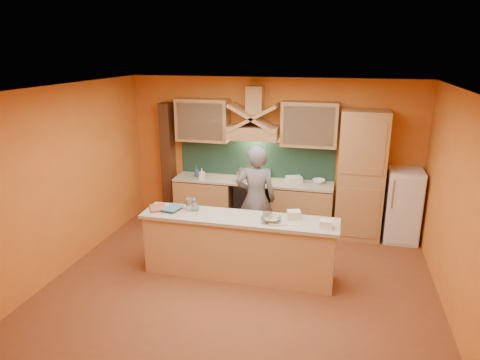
% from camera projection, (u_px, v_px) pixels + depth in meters
% --- Properties ---
extents(floor, '(5.50, 5.00, 0.01)m').
position_uv_depth(floor, '(240.00, 285.00, 6.20)').
color(floor, brown).
rests_on(floor, ground).
extents(ceiling, '(5.50, 5.00, 0.01)m').
position_uv_depth(ceiling, '(240.00, 89.00, 5.38)').
color(ceiling, white).
rests_on(ceiling, wall_back).
extents(wall_back, '(5.50, 0.02, 2.80)m').
position_uv_depth(wall_back, '(272.00, 153.00, 8.11)').
color(wall_back, orange).
rests_on(wall_back, floor).
extents(wall_front, '(5.50, 0.02, 2.80)m').
position_uv_depth(wall_front, '(168.00, 292.00, 3.47)').
color(wall_front, orange).
rests_on(wall_front, floor).
extents(wall_left, '(0.02, 5.00, 2.80)m').
position_uv_depth(wall_left, '(63.00, 180.00, 6.42)').
color(wall_left, orange).
rests_on(wall_left, floor).
extents(wall_right, '(0.02, 5.00, 2.80)m').
position_uv_depth(wall_right, '(461.00, 212.00, 5.17)').
color(wall_right, orange).
rests_on(wall_right, floor).
extents(base_cabinet_left, '(1.10, 0.60, 0.86)m').
position_uv_depth(base_cabinet_left, '(205.00, 201.00, 8.40)').
color(base_cabinet_left, tan).
rests_on(base_cabinet_left, floor).
extents(base_cabinet_right, '(1.10, 0.60, 0.86)m').
position_uv_depth(base_cabinet_right, '(302.00, 209.00, 7.97)').
color(base_cabinet_right, tan).
rests_on(base_cabinet_right, floor).
extents(counter_top, '(3.00, 0.62, 0.04)m').
position_uv_depth(counter_top, '(253.00, 181.00, 8.05)').
color(counter_top, '#BCB29F').
rests_on(counter_top, base_cabinet_left).
extents(stove, '(0.60, 0.58, 0.90)m').
position_uv_depth(stove, '(252.00, 204.00, 8.18)').
color(stove, black).
rests_on(stove, floor).
extents(backsplash, '(3.00, 0.03, 0.70)m').
position_uv_depth(backsplash, '(256.00, 160.00, 8.21)').
color(backsplash, '#173329').
rests_on(backsplash, wall_back).
extents(range_hood, '(0.92, 0.50, 0.24)m').
position_uv_depth(range_hood, '(254.00, 133.00, 7.82)').
color(range_hood, tan).
rests_on(range_hood, wall_back).
extents(hood_chimney, '(0.30, 0.30, 0.50)m').
position_uv_depth(hood_chimney, '(255.00, 100.00, 7.75)').
color(hood_chimney, tan).
rests_on(hood_chimney, wall_back).
extents(upper_cabinet_left, '(1.00, 0.35, 0.80)m').
position_uv_depth(upper_cabinet_left, '(203.00, 120.00, 8.07)').
color(upper_cabinet_left, tan).
rests_on(upper_cabinet_left, wall_back).
extents(upper_cabinet_right, '(1.00, 0.35, 0.80)m').
position_uv_depth(upper_cabinet_right, '(309.00, 124.00, 7.61)').
color(upper_cabinet_right, tan).
rests_on(upper_cabinet_right, wall_back).
extents(pantry_column, '(0.80, 0.60, 2.30)m').
position_uv_depth(pantry_column, '(361.00, 176.00, 7.53)').
color(pantry_column, tan).
rests_on(pantry_column, floor).
extents(fridge, '(0.58, 0.60, 1.30)m').
position_uv_depth(fridge, '(402.00, 206.00, 7.51)').
color(fridge, white).
rests_on(fridge, floor).
extents(trim_column_left, '(0.20, 0.30, 2.30)m').
position_uv_depth(trim_column_left, '(168.00, 161.00, 8.51)').
color(trim_column_left, '#472816').
rests_on(trim_column_left, floor).
extents(island_body, '(2.80, 0.55, 0.88)m').
position_uv_depth(island_body, '(239.00, 248.00, 6.37)').
color(island_body, '#DCB070').
rests_on(island_body, floor).
extents(island_top, '(2.90, 0.62, 0.05)m').
position_uv_depth(island_top, '(239.00, 218.00, 6.23)').
color(island_top, '#BCB29F').
rests_on(island_top, island_body).
extents(person, '(0.73, 0.55, 1.82)m').
position_uv_depth(person, '(256.00, 199.00, 7.05)').
color(person, slate).
rests_on(person, floor).
extents(pot_large, '(0.27, 0.27, 0.17)m').
position_uv_depth(pot_large, '(243.00, 178.00, 7.96)').
color(pot_large, silver).
rests_on(pot_large, stove).
extents(pot_small, '(0.22, 0.22, 0.14)m').
position_uv_depth(pot_small, '(263.00, 178.00, 7.99)').
color(pot_small, silver).
rests_on(pot_small, stove).
extents(soap_bottle_a, '(0.11, 0.11, 0.21)m').
position_uv_depth(soap_bottle_a, '(202.00, 174.00, 8.07)').
color(soap_bottle_a, white).
rests_on(soap_bottle_a, counter_top).
extents(soap_bottle_b, '(0.12, 0.12, 0.22)m').
position_uv_depth(soap_bottle_b, '(197.00, 171.00, 8.22)').
color(soap_bottle_b, '#2E4D7E').
rests_on(soap_bottle_b, counter_top).
extents(bowl_back, '(0.26, 0.26, 0.07)m').
position_uv_depth(bowl_back, '(319.00, 181.00, 7.86)').
color(bowl_back, white).
rests_on(bowl_back, counter_top).
extents(dish_rack, '(0.34, 0.31, 0.10)m').
position_uv_depth(dish_rack, '(294.00, 179.00, 7.94)').
color(dish_rack, white).
rests_on(dish_rack, counter_top).
extents(book_lower, '(0.36, 0.39, 0.03)m').
position_uv_depth(book_lower, '(150.00, 209.00, 6.50)').
color(book_lower, '#AE5C3E').
rests_on(book_lower, island_top).
extents(book_upper, '(0.28, 0.34, 0.02)m').
position_uv_depth(book_upper, '(167.00, 207.00, 6.52)').
color(book_upper, teal).
rests_on(book_upper, island_top).
extents(jar_large, '(0.16, 0.16, 0.17)m').
position_uv_depth(jar_large, '(191.00, 204.00, 6.49)').
color(jar_large, silver).
rests_on(jar_large, island_top).
extents(jar_small, '(0.13, 0.13, 0.13)m').
position_uv_depth(jar_small, '(195.00, 207.00, 6.45)').
color(jar_small, white).
rests_on(jar_small, island_top).
extents(kitchen_scale, '(0.13, 0.13, 0.10)m').
position_uv_depth(kitchen_scale, '(267.00, 217.00, 6.09)').
color(kitchen_scale, silver).
rests_on(kitchen_scale, island_top).
extents(mixing_bowl, '(0.30, 0.30, 0.07)m').
position_uv_depth(mixing_bowl, '(271.00, 219.00, 6.04)').
color(mixing_bowl, white).
rests_on(mixing_bowl, island_top).
extents(cloth, '(0.30, 0.27, 0.02)m').
position_uv_depth(cloth, '(277.00, 223.00, 5.99)').
color(cloth, '#C4A9A1').
rests_on(cloth, island_top).
extents(grocery_bag_a, '(0.22, 0.20, 0.12)m').
position_uv_depth(grocery_bag_a, '(294.00, 215.00, 6.15)').
color(grocery_bag_a, beige).
rests_on(grocery_bag_a, island_top).
extents(grocery_bag_b, '(0.18, 0.14, 0.11)m').
position_uv_depth(grocery_bag_b, '(326.00, 224.00, 5.83)').
color(grocery_bag_b, beige).
rests_on(grocery_bag_b, island_top).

